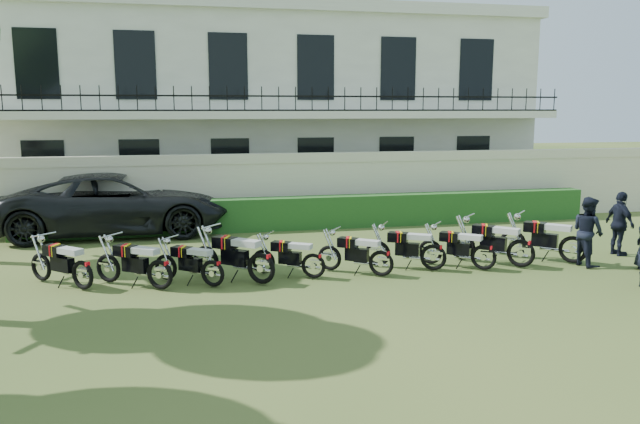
% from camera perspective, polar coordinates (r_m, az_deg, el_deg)
% --- Properties ---
extents(ground, '(100.00, 100.00, 0.00)m').
position_cam_1_polar(ground, '(12.53, 2.29, -7.76)').
color(ground, '#30491D').
rests_on(ground, ground).
extents(perimeter_wall, '(30.00, 0.35, 2.30)m').
position_cam_1_polar(perimeter_wall, '(19.98, -3.43, 2.14)').
color(perimeter_wall, beige).
rests_on(perimeter_wall, ground).
extents(hedge, '(18.00, 0.60, 1.00)m').
position_cam_1_polar(hedge, '(19.48, -0.14, -0.03)').
color(hedge, '#1C4F1D').
rests_on(hedge, ground).
extents(building, '(20.40, 9.60, 7.40)m').
position_cam_1_polar(building, '(25.72, -5.55, 9.41)').
color(building, white).
rests_on(building, ground).
extents(motorcycle_0, '(1.49, 1.36, 1.05)m').
position_cam_1_polar(motorcycle_0, '(13.70, -20.92, -4.79)').
color(motorcycle_0, black).
rests_on(motorcycle_0, ground).
extents(motorcycle_1, '(1.66, 1.20, 1.07)m').
position_cam_1_polar(motorcycle_1, '(13.23, -14.45, -4.92)').
color(motorcycle_1, black).
rests_on(motorcycle_1, ground).
extents(motorcycle_2, '(1.47, 1.15, 0.97)m').
position_cam_1_polar(motorcycle_2, '(13.22, -9.80, -4.96)').
color(motorcycle_2, black).
rests_on(motorcycle_2, ground).
extents(motorcycle_3, '(1.70, 1.43, 1.16)m').
position_cam_1_polar(motorcycle_3, '(13.25, -5.40, -4.45)').
color(motorcycle_3, black).
rests_on(motorcycle_3, ground).
extents(motorcycle_4, '(1.54, 0.97, 0.95)m').
position_cam_1_polar(motorcycle_4, '(13.67, -0.60, -4.38)').
color(motorcycle_4, black).
rests_on(motorcycle_4, ground).
extents(motorcycle_5, '(1.53, 1.16, 1.00)m').
position_cam_1_polar(motorcycle_5, '(13.89, 5.63, -4.11)').
color(motorcycle_5, black).
rests_on(motorcycle_5, ground).
extents(motorcycle_6, '(1.70, 1.05, 1.04)m').
position_cam_1_polar(motorcycle_6, '(14.55, 10.35, -3.52)').
color(motorcycle_6, black).
rests_on(motorcycle_6, ground).
extents(motorcycle_7, '(1.50, 1.24, 1.01)m').
position_cam_1_polar(motorcycle_7, '(14.84, 14.76, -3.48)').
color(motorcycle_7, black).
rests_on(motorcycle_7, ground).
extents(motorcycle_8, '(1.57, 1.52, 1.14)m').
position_cam_1_polar(motorcycle_8, '(15.31, 17.93, -3.01)').
color(motorcycle_8, black).
rests_on(motorcycle_8, ground).
extents(motorcycle_9, '(1.58, 1.52, 1.14)m').
position_cam_1_polar(motorcycle_9, '(16.13, 22.16, -2.63)').
color(motorcycle_9, black).
rests_on(motorcycle_9, ground).
extents(suv, '(6.63, 3.17, 1.82)m').
position_cam_1_polar(suv, '(19.50, -18.04, 0.74)').
color(suv, black).
rests_on(suv, ground).
extents(officer_4, '(0.71, 0.87, 1.66)m').
position_cam_1_polar(officer_4, '(16.07, 23.29, -1.64)').
color(officer_4, black).
rests_on(officer_4, ground).
extents(officer_5, '(0.43, 0.97, 1.64)m').
position_cam_1_polar(officer_5, '(17.56, 25.73, -0.96)').
color(officer_5, black).
rests_on(officer_5, ground).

